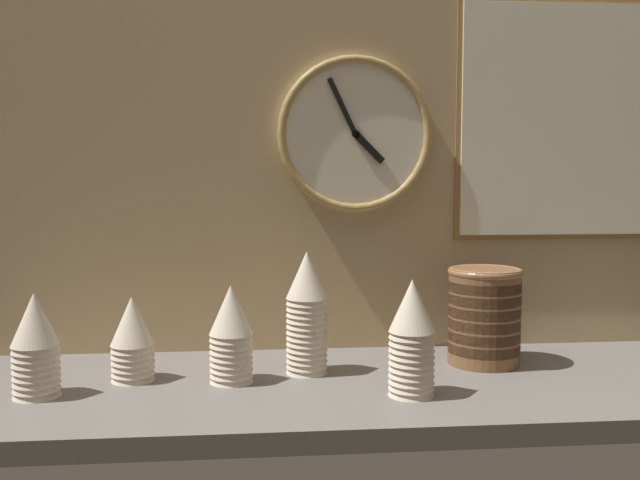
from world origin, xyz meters
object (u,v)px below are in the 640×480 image
(cup_stack_center_right, at_px, (412,338))
(wall_clock, at_px, (355,134))
(cup_stack_center_left, at_px, (231,334))
(cup_stack_far_left, at_px, (35,345))
(cup_stack_center, at_px, (307,312))
(menu_board, at_px, (554,120))
(cup_stack_left, at_px, (132,338))
(bowl_stack_right, at_px, (484,314))

(cup_stack_center_right, height_order, wall_clock, wall_clock)
(cup_stack_center_left, distance_m, cup_stack_center_right, 0.35)
(cup_stack_far_left, bearing_deg, wall_clock, 24.82)
(cup_stack_center, relative_size, menu_board, 0.45)
(cup_stack_center_right, relative_size, wall_clock, 0.61)
(menu_board, bearing_deg, cup_stack_center_right, -139.61)
(cup_stack_far_left, relative_size, cup_stack_center_left, 1.00)
(cup_stack_center_left, bearing_deg, cup_stack_center, 19.12)
(cup_stack_center_right, bearing_deg, cup_stack_left, 164.70)
(cup_stack_center_right, distance_m, cup_stack_left, 0.55)
(cup_stack_center, height_order, menu_board, menu_board)
(cup_stack_left, bearing_deg, cup_stack_center_left, -9.38)
(wall_clock, bearing_deg, cup_stack_left, -156.61)
(cup_stack_center_left, height_order, cup_stack_center, cup_stack_center)
(cup_stack_center_left, relative_size, cup_stack_left, 1.14)
(cup_stack_center, height_order, wall_clock, wall_clock)
(cup_stack_center, distance_m, bowl_stack_right, 0.39)
(cup_stack_left, bearing_deg, menu_board, 12.67)
(cup_stack_center_right, xyz_separation_m, cup_stack_left, (-0.53, 0.14, -0.02))
(cup_stack_far_left, bearing_deg, cup_stack_left, 28.90)
(cup_stack_left, relative_size, wall_clock, 0.47)
(cup_stack_left, height_order, bowl_stack_right, bowl_stack_right)
(menu_board, bearing_deg, cup_stack_center_left, -161.96)
(cup_stack_far_left, xyz_separation_m, wall_clock, (0.63, 0.29, 0.41))
(cup_stack_left, xyz_separation_m, cup_stack_center, (0.35, 0.02, 0.04))
(cup_stack_far_left, height_order, cup_stack_left, cup_stack_far_left)
(cup_stack_center_right, relative_size, cup_stack_left, 1.28)
(cup_stack_far_left, distance_m, cup_stack_center, 0.52)
(cup_stack_center_right, height_order, cup_stack_left, cup_stack_center_right)
(cup_stack_center_left, relative_size, menu_board, 0.34)
(cup_stack_center, bearing_deg, wall_clock, 55.67)
(bowl_stack_right, bearing_deg, cup_stack_far_left, -170.93)
(cup_stack_left, distance_m, wall_clock, 0.66)
(cup_stack_far_left, xyz_separation_m, cup_stack_center, (0.51, 0.11, 0.03))
(cup_stack_left, distance_m, cup_stack_center, 0.35)
(cup_stack_center_left, relative_size, bowl_stack_right, 0.92)
(cup_stack_far_left, xyz_separation_m, cup_stack_left, (0.16, 0.09, -0.01))
(cup_stack_center_left, distance_m, bowl_stack_right, 0.55)
(cup_stack_center, distance_m, wall_clock, 0.44)
(cup_stack_center, bearing_deg, bowl_stack_right, 5.11)
(cup_stack_far_left, height_order, menu_board, menu_board)
(cup_stack_center_right, height_order, menu_board, menu_board)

